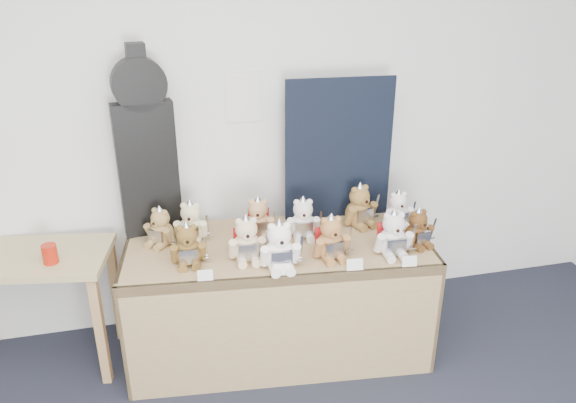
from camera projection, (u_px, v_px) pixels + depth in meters
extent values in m
plane|color=silver|center=(180.00, 123.00, 3.31)|extent=(6.00, 0.00, 6.00)
cube|color=silver|center=(243.00, 98.00, 3.34)|extent=(0.21, 0.00, 0.30)
cube|color=olive|center=(278.00, 248.00, 3.26)|extent=(1.82, 0.91, 0.06)
cube|color=olive|center=(286.00, 333.00, 3.07)|extent=(1.75, 0.20, 0.73)
cube|color=olive|center=(131.00, 308.00, 3.29)|extent=(0.10, 0.73, 0.73)
cube|color=olive|center=(416.00, 287.00, 3.49)|extent=(0.10, 0.73, 0.73)
cube|color=#94784F|center=(27.00, 258.00, 3.13)|extent=(0.95, 0.63, 0.04)
cube|color=olive|center=(100.00, 331.00, 3.11)|extent=(0.06, 0.06, 0.69)
cube|color=olive|center=(116.00, 291.00, 3.48)|extent=(0.06, 0.06, 0.69)
cube|color=black|center=(148.00, 170.00, 3.23)|extent=(0.35, 0.15, 0.79)
cylinder|color=black|center=(139.00, 84.00, 3.03)|extent=(0.31, 0.14, 0.30)
cube|color=black|center=(136.00, 62.00, 2.98)|extent=(0.11, 0.10, 0.20)
cube|color=black|center=(339.00, 150.00, 3.41)|extent=(0.66, 0.06, 0.88)
cylinder|color=#AC1C0B|center=(50.00, 254.00, 3.02)|extent=(0.08, 0.08, 0.11)
ellipsoid|color=brown|center=(188.00, 252.00, 3.02)|extent=(0.16, 0.14, 0.15)
sphere|color=brown|center=(187.00, 235.00, 2.97)|extent=(0.11, 0.11, 0.11)
cylinder|color=brown|center=(187.00, 241.00, 2.93)|extent=(0.05, 0.03, 0.05)
sphere|color=black|center=(188.00, 242.00, 2.92)|extent=(0.02, 0.02, 0.02)
sphere|color=brown|center=(179.00, 228.00, 2.95)|extent=(0.04, 0.04, 0.04)
sphere|color=brown|center=(193.00, 227.00, 2.96)|extent=(0.04, 0.04, 0.04)
cylinder|color=brown|center=(175.00, 254.00, 2.98)|extent=(0.05, 0.09, 0.12)
cylinder|color=brown|center=(202.00, 251.00, 3.01)|extent=(0.05, 0.09, 0.12)
cylinder|color=brown|center=(183.00, 265.00, 2.98)|extent=(0.05, 0.10, 0.05)
cylinder|color=brown|center=(196.00, 264.00, 2.99)|extent=(0.05, 0.10, 0.05)
cube|color=silver|center=(189.00, 257.00, 2.96)|extent=(0.10, 0.02, 0.08)
cone|color=silver|center=(186.00, 227.00, 2.95)|extent=(0.10, 0.10, 0.07)
cube|color=silver|center=(206.00, 248.00, 2.99)|extent=(0.01, 0.04, 0.16)
cube|color=silver|center=(207.00, 258.00, 3.02)|extent=(0.05, 0.01, 0.01)
ellipsoid|color=beige|center=(247.00, 247.00, 3.06)|extent=(0.17, 0.15, 0.17)
sphere|color=beige|center=(246.00, 229.00, 3.01)|extent=(0.12, 0.12, 0.12)
cylinder|color=beige|center=(247.00, 235.00, 2.97)|extent=(0.05, 0.03, 0.05)
sphere|color=black|center=(248.00, 236.00, 2.95)|extent=(0.02, 0.02, 0.02)
sphere|color=beige|center=(239.00, 222.00, 2.99)|extent=(0.04, 0.04, 0.04)
sphere|color=beige|center=(253.00, 220.00, 3.00)|extent=(0.04, 0.04, 0.04)
cylinder|color=beige|center=(233.00, 249.00, 3.02)|extent=(0.05, 0.09, 0.12)
cylinder|color=beige|center=(262.00, 246.00, 3.05)|extent=(0.05, 0.09, 0.12)
cylinder|color=beige|center=(242.00, 261.00, 3.02)|extent=(0.05, 0.11, 0.05)
cylinder|color=beige|center=(255.00, 259.00, 3.03)|extent=(0.05, 0.11, 0.05)
cube|color=silver|center=(248.00, 252.00, 3.00)|extent=(0.11, 0.02, 0.09)
cone|color=silver|center=(246.00, 220.00, 2.99)|extent=(0.10, 0.10, 0.08)
cube|color=silver|center=(266.00, 243.00, 3.03)|extent=(0.02, 0.04, 0.17)
cube|color=silver|center=(267.00, 254.00, 3.06)|extent=(0.05, 0.01, 0.01)
cube|color=#A01215|center=(245.00, 240.00, 3.11)|extent=(0.13, 0.04, 0.15)
ellipsoid|color=white|center=(279.00, 254.00, 2.98)|extent=(0.18, 0.15, 0.17)
sphere|color=white|center=(279.00, 235.00, 2.93)|extent=(0.13, 0.13, 0.13)
cylinder|color=white|center=(281.00, 241.00, 2.88)|extent=(0.05, 0.03, 0.05)
sphere|color=black|center=(282.00, 243.00, 2.87)|extent=(0.02, 0.02, 0.02)
sphere|color=white|center=(271.00, 227.00, 2.90)|extent=(0.04, 0.04, 0.04)
sphere|color=white|center=(287.00, 225.00, 2.92)|extent=(0.04, 0.04, 0.04)
cylinder|color=white|center=(265.00, 256.00, 2.94)|extent=(0.05, 0.10, 0.13)
cylinder|color=white|center=(296.00, 253.00, 2.97)|extent=(0.05, 0.10, 0.13)
cylinder|color=white|center=(274.00, 269.00, 2.93)|extent=(0.06, 0.12, 0.05)
cylinder|color=white|center=(289.00, 267.00, 2.95)|extent=(0.06, 0.12, 0.05)
cube|color=silver|center=(282.00, 260.00, 2.91)|extent=(0.11, 0.02, 0.10)
cone|color=silver|center=(279.00, 225.00, 2.91)|extent=(0.11, 0.11, 0.08)
cube|color=silver|center=(301.00, 250.00, 2.95)|extent=(0.02, 0.04, 0.18)
cube|color=silver|center=(301.00, 261.00, 2.98)|extent=(0.05, 0.01, 0.01)
ellipsoid|color=#9D6A3B|center=(330.00, 246.00, 3.07)|extent=(0.17, 0.15, 0.16)
sphere|color=#9D6A3B|center=(331.00, 228.00, 3.03)|extent=(0.12, 0.12, 0.12)
cylinder|color=#9D6A3B|center=(334.00, 233.00, 2.99)|extent=(0.05, 0.03, 0.05)
sphere|color=black|center=(336.00, 235.00, 2.97)|extent=(0.02, 0.02, 0.02)
sphere|color=#9D6A3B|center=(324.00, 221.00, 3.00)|extent=(0.04, 0.04, 0.04)
sphere|color=#9D6A3B|center=(338.00, 219.00, 3.02)|extent=(0.04, 0.04, 0.04)
cylinder|color=#9D6A3B|center=(319.00, 248.00, 3.03)|extent=(0.05, 0.09, 0.12)
cylinder|color=#9D6A3B|center=(345.00, 244.00, 3.08)|extent=(0.05, 0.09, 0.12)
cylinder|color=#9D6A3B|center=(328.00, 259.00, 3.03)|extent=(0.06, 0.11, 0.05)
cylinder|color=#9D6A3B|center=(340.00, 257.00, 3.05)|extent=(0.06, 0.11, 0.05)
cube|color=silver|center=(335.00, 250.00, 3.02)|extent=(0.11, 0.03, 0.09)
cone|color=silver|center=(331.00, 219.00, 3.01)|extent=(0.10, 0.10, 0.08)
cube|color=silver|center=(350.00, 240.00, 3.06)|extent=(0.02, 0.04, 0.17)
cube|color=silver|center=(349.00, 251.00, 3.09)|extent=(0.05, 0.01, 0.01)
cube|color=#A01215|center=(326.00, 239.00, 3.12)|extent=(0.13, 0.04, 0.15)
ellipsoid|color=silver|center=(392.00, 242.00, 3.11)|extent=(0.18, 0.15, 0.17)
sphere|color=silver|center=(394.00, 224.00, 3.06)|extent=(0.12, 0.12, 0.12)
cylinder|color=silver|center=(397.00, 229.00, 3.02)|extent=(0.05, 0.03, 0.05)
sphere|color=black|center=(398.00, 231.00, 3.00)|extent=(0.02, 0.02, 0.02)
sphere|color=silver|center=(387.00, 216.00, 3.04)|extent=(0.04, 0.04, 0.04)
sphere|color=silver|center=(401.00, 215.00, 3.05)|extent=(0.04, 0.04, 0.04)
cylinder|color=silver|center=(380.00, 243.00, 3.08)|extent=(0.05, 0.10, 0.13)
cylinder|color=silver|center=(407.00, 241.00, 3.10)|extent=(0.05, 0.10, 0.13)
cylinder|color=silver|center=(388.00, 255.00, 3.07)|extent=(0.06, 0.11, 0.05)
cylinder|color=silver|center=(402.00, 254.00, 3.08)|extent=(0.06, 0.11, 0.05)
cube|color=silver|center=(396.00, 247.00, 3.05)|extent=(0.11, 0.03, 0.09)
cone|color=silver|center=(394.00, 215.00, 3.04)|extent=(0.11, 0.11, 0.08)
cube|color=silver|center=(413.00, 238.00, 3.08)|extent=(0.02, 0.04, 0.18)
cube|color=silver|center=(412.00, 248.00, 3.11)|extent=(0.05, 0.01, 0.01)
cube|color=#A01215|center=(389.00, 235.00, 3.16)|extent=(0.14, 0.04, 0.15)
ellipsoid|color=#54371D|center=(417.00, 235.00, 3.21)|extent=(0.17, 0.15, 0.14)
sphere|color=#54371D|center=(418.00, 220.00, 3.17)|extent=(0.11, 0.11, 0.11)
cylinder|color=#54371D|center=(423.00, 224.00, 3.14)|extent=(0.05, 0.03, 0.04)
sphere|color=black|center=(425.00, 225.00, 3.12)|extent=(0.02, 0.02, 0.02)
sphere|color=#54371D|center=(414.00, 214.00, 3.14)|extent=(0.03, 0.03, 0.03)
sphere|color=#54371D|center=(424.00, 212.00, 3.17)|extent=(0.03, 0.03, 0.03)
cylinder|color=#54371D|center=(409.00, 238.00, 3.16)|extent=(0.06, 0.09, 0.11)
cylinder|color=#54371D|center=(428.00, 233.00, 3.22)|extent=(0.06, 0.09, 0.11)
cylinder|color=#54371D|center=(417.00, 246.00, 3.17)|extent=(0.06, 0.10, 0.04)
cylinder|color=#54371D|center=(426.00, 244.00, 3.20)|extent=(0.06, 0.10, 0.04)
cube|color=silver|center=(423.00, 238.00, 3.16)|extent=(0.10, 0.04, 0.08)
cone|color=silver|center=(419.00, 212.00, 3.15)|extent=(0.09, 0.09, 0.07)
cube|color=silver|center=(433.00, 229.00, 3.21)|extent=(0.02, 0.04, 0.15)
cube|color=silver|center=(432.00, 238.00, 3.23)|extent=(0.04, 0.02, 0.01)
ellipsoid|color=beige|center=(192.00, 229.00, 3.26)|extent=(0.18, 0.17, 0.16)
sphere|color=beige|center=(190.00, 213.00, 3.22)|extent=(0.12, 0.12, 0.12)
cylinder|color=beige|center=(189.00, 218.00, 3.18)|extent=(0.05, 0.04, 0.05)
sphere|color=black|center=(189.00, 219.00, 3.16)|extent=(0.02, 0.02, 0.02)
sphere|color=beige|center=(183.00, 206.00, 3.20)|extent=(0.04, 0.04, 0.04)
sphere|color=beige|center=(196.00, 206.00, 3.20)|extent=(0.04, 0.04, 0.04)
cylinder|color=beige|center=(178.00, 229.00, 3.24)|extent=(0.06, 0.09, 0.12)
cylinder|color=beige|center=(204.00, 229.00, 3.24)|extent=(0.06, 0.09, 0.12)
cylinder|color=beige|center=(185.00, 240.00, 3.23)|extent=(0.07, 0.11, 0.05)
cylinder|color=beige|center=(197.00, 240.00, 3.23)|extent=(0.07, 0.11, 0.05)
cube|color=silver|center=(190.00, 233.00, 3.21)|extent=(0.10, 0.04, 0.09)
cone|color=silver|center=(190.00, 205.00, 3.20)|extent=(0.10, 0.10, 0.07)
cube|color=silver|center=(208.00, 227.00, 3.22)|extent=(0.02, 0.04, 0.16)
cube|color=silver|center=(208.00, 236.00, 3.25)|extent=(0.05, 0.02, 0.01)
ellipsoid|color=tan|center=(258.00, 225.00, 3.31)|extent=(0.18, 0.16, 0.16)
sphere|color=tan|center=(258.00, 209.00, 3.27)|extent=(0.12, 0.12, 0.12)
cylinder|color=tan|center=(258.00, 214.00, 3.23)|extent=(0.05, 0.04, 0.05)
sphere|color=black|center=(258.00, 215.00, 3.21)|extent=(0.02, 0.02, 0.02)
sphere|color=tan|center=(251.00, 202.00, 3.25)|extent=(0.04, 0.04, 0.04)
sphere|color=tan|center=(264.00, 202.00, 3.25)|extent=(0.04, 0.04, 0.04)
cylinder|color=tan|center=(246.00, 226.00, 3.29)|extent=(0.06, 0.09, 0.12)
cylinder|color=tan|center=(271.00, 225.00, 3.29)|extent=(0.06, 0.09, 0.12)
cylinder|color=tan|center=(252.00, 236.00, 3.28)|extent=(0.07, 0.11, 0.05)
cylinder|color=tan|center=(264.00, 236.00, 3.28)|extent=(0.07, 0.11, 0.05)
cube|color=silver|center=(258.00, 229.00, 3.25)|extent=(0.10, 0.04, 0.09)
cone|color=silver|center=(258.00, 201.00, 3.25)|extent=(0.10, 0.10, 0.07)
cube|color=silver|center=(275.00, 223.00, 3.27)|extent=(0.02, 0.04, 0.16)
cube|color=silver|center=(275.00, 232.00, 3.30)|extent=(0.05, 0.02, 0.01)
cube|color=#A01215|center=(259.00, 219.00, 3.36)|extent=(0.13, 0.05, 0.14)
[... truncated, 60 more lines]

